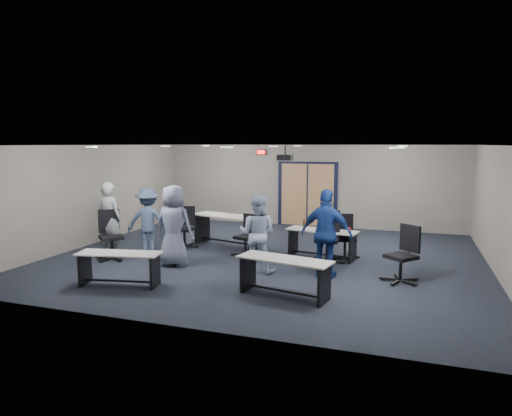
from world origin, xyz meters
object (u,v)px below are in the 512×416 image
(table_back_left, at_px, (228,225))
(chair_back_a, at_px, (184,227))
(chair_back_b, at_px, (245,235))
(person_navy, at_px, (326,234))
(table_front_left, at_px, (119,263))
(person_lightblue, at_px, (257,233))
(chair_back_c, at_px, (327,238))
(person_plaid, at_px, (174,226))
(table_front_right, at_px, (284,271))
(chair_loose_left, at_px, (111,235))
(person_back, at_px, (148,221))
(chair_loose_right, at_px, (401,254))
(person_gray, at_px, (110,219))
(table_back_right, at_px, (322,238))
(chair_back_d, at_px, (345,237))

(table_back_left, relative_size, chair_back_a, 1.97)
(chair_back_b, xyz_separation_m, person_navy, (2.20, -1.20, 0.41))
(table_front_left, bearing_deg, person_lightblue, 27.41)
(chair_back_c, xyz_separation_m, person_plaid, (-3.23, -1.32, 0.32))
(person_lightblue, distance_m, person_navy, 1.48)
(table_front_right, xyz_separation_m, table_back_left, (-2.54, 3.53, 0.08))
(table_back_left, xyz_separation_m, chair_back_a, (-1.00, -0.61, -0.02))
(person_lightblue, bearing_deg, table_back_left, -53.78)
(table_front_right, height_order, chair_loose_left, chair_loose_left)
(person_back, bearing_deg, chair_loose_right, 154.58)
(person_lightblue, distance_m, person_back, 3.21)
(person_navy, bearing_deg, chair_back_a, -11.77)
(person_plaid, height_order, person_lightblue, person_plaid)
(person_gray, relative_size, person_plaid, 1.00)
(chair_back_b, distance_m, person_plaid, 1.87)
(table_front_left, bearing_deg, chair_back_c, 28.73)
(chair_back_b, bearing_deg, chair_loose_left, -137.05)
(chair_back_c, relative_size, chair_loose_right, 1.05)
(table_front_left, distance_m, chair_back_a, 3.35)
(chair_loose_right, relative_size, person_gray, 0.62)
(table_front_left, distance_m, table_back_left, 4.00)
(table_front_right, xyz_separation_m, chair_back_a, (-3.53, 2.91, 0.06))
(person_gray, bearing_deg, table_front_left, 134.66)
(table_front_right, xyz_separation_m, chair_back_b, (-1.70, 2.60, 0.03))
(chair_loose_right, distance_m, person_navy, 1.51)
(chair_loose_right, bearing_deg, person_lightblue, -136.78)
(chair_back_a, bearing_deg, person_lightblue, -40.96)
(table_back_left, bearing_deg, person_gray, -124.62)
(chair_back_b, height_order, chair_back_c, chair_back_c)
(table_back_right, bearing_deg, person_gray, -153.91)
(person_plaid, bearing_deg, person_gray, -9.11)
(chair_back_d, height_order, person_navy, person_navy)
(table_front_right, height_order, chair_back_b, chair_back_b)
(chair_back_c, distance_m, person_lightblue, 1.77)
(chair_back_a, distance_m, person_gray, 1.94)
(person_lightblue, bearing_deg, chair_loose_left, 2.44)
(table_front_left, relative_size, person_plaid, 0.92)
(person_back, bearing_deg, table_back_left, -157.92)
(table_front_left, xyz_separation_m, chair_back_c, (3.51, 2.97, 0.15))
(table_front_left, relative_size, table_front_right, 0.93)
(table_front_right, distance_m, chair_back_d, 3.17)
(person_plaid, distance_m, person_lightblue, 1.94)
(table_front_right, xyz_separation_m, person_plaid, (-2.91, 1.24, 0.44))
(chair_loose_right, relative_size, person_plaid, 0.62)
(table_back_right, distance_m, person_gray, 5.18)
(chair_back_a, height_order, person_plaid, person_plaid)
(chair_back_b, distance_m, chair_loose_right, 3.81)
(person_back, bearing_deg, chair_back_b, 171.47)
(chair_back_a, xyz_separation_m, person_back, (-0.57, -0.82, 0.28))
(table_back_right, relative_size, chair_back_a, 1.63)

